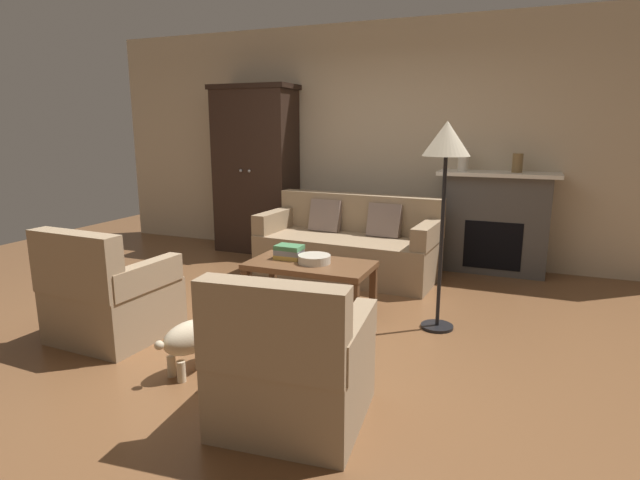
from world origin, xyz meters
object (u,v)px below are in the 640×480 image
Objects in this scene: mantel_vase_cream at (463,159)px; dog at (195,336)px; book_stack at (289,252)px; floor_lamp at (446,151)px; armchair_near_left at (109,299)px; fireplace at (495,222)px; coffee_table at (310,269)px; armoire at (256,170)px; couch at (349,247)px; fruit_bowl at (314,259)px; mantel_vase_bronze at (517,163)px; armchair_near_right at (291,369)px.

dog is at bearing -111.12° from mantel_vase_cream.
book_stack is 1.67m from floor_lamp.
armchair_near_left is at bearing -126.30° from book_stack.
fireplace is 1.15× the size of coffee_table.
coffee_table is at bearing 81.32° from dog.
armoire is 3.55m from dog.
couch reaches higher than fruit_bowl.
mantel_vase_bronze is at bearing 23.32° from couch.
mantel_vase_cream is at bearing 61.39° from fruit_bowl.
coffee_table is 3.81× the size of fruit_bowl.
armchair_near_left is (-1.15, -1.20, -0.05)m from coffee_table.
armchair_near_right is (0.60, -1.73, -0.14)m from fruit_bowl.
fireplace reaches higher than fruit_bowl.
book_stack is 0.15× the size of floor_lamp.
armchair_near_left reaches higher than fruit_bowl.
armchair_near_left is at bearing -132.22° from mantel_vase_bronze.
book_stack is 0.46× the size of dog.
fruit_bowl is at bearing 45.17° from armchair_near_left.
book_stack is at bearing 116.10° from armchair_near_right.
mantel_vase_cream reaches higher than mantel_vase_bronze.
dog is (-0.22, -1.41, -0.12)m from coffee_table.
armoire reaches higher than coffee_table.
armchair_near_right reaches higher than dog.
book_stack is at bearing -100.66° from couch.
coffee_table is at bearing -13.67° from book_stack.
floor_lamp is (0.50, 1.68, 1.10)m from armchair_near_right.
floor_lamp is (2.67, -1.82, 0.36)m from armoire.
couch is at bearing 91.52° from coffee_table.
mantel_vase_bronze is at bearing 76.30° from floor_lamp.
mantel_vase_bronze is 4.20m from armchair_near_left.
mantel_vase_bronze is 3.80m from armchair_near_right.
armoire reaches higher than book_stack.
armchair_near_left is (-2.76, -3.04, -0.91)m from mantel_vase_bronze.
dog is (1.31, -3.19, -0.81)m from armoire.
book_stack is 1.00× the size of mantel_vase_cream.
coffee_table is 2.00× the size of dog.
armchair_near_right is at bearing -96.46° from mantel_vase_cream.
armoire is at bearing -178.90° from mantel_vase_bronze.
armchair_near_left is 1.60× the size of dog.
book_stack is 0.28× the size of armchair_near_right.
armchair_near_right is 0.91m from dog.
mantel_vase_cream is 3.63m from dog.
fruit_bowl is 2.23m from mantel_vase_cream.
floor_lamp reaches higher than fireplace.
dog is (-1.26, -3.25, -1.00)m from mantel_vase_cream.
armoire is at bearing 112.36° from dog.
mantel_vase_bronze is (1.60, 1.84, 0.85)m from coffee_table.
floor_lamp is (1.38, -0.10, 0.93)m from book_stack.
couch is 2.23× the size of armchair_near_right.
armoire is 2.45m from coffee_table.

